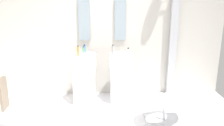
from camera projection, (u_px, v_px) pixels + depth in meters
name	position (u px, v px, depth m)	size (l,w,h in m)	color
rear_partition	(102.00, 31.00, 4.68)	(4.80, 0.10, 2.60)	beige
pedestal_sink_left	(84.00, 77.00, 4.48)	(0.45, 0.45, 1.04)	white
pedestal_sink_right	(121.00, 76.00, 4.50)	(0.45, 0.45, 1.04)	white
vanity_mirror_left	(84.00, 20.00, 4.54)	(0.22, 0.03, 0.79)	#8C9EA8
vanity_mirror_right	(120.00, 19.00, 4.57)	(0.22, 0.03, 0.79)	#8C9EA8
shower_column	(172.00, 43.00, 4.68)	(0.49, 0.24, 2.05)	#B7BABF
lounge_chair	(165.00, 103.00, 3.71)	(1.05, 1.06, 0.65)	#B7BABF
towel_rack	(2.00, 94.00, 3.36)	(0.37, 0.22, 0.95)	#B7BABF
soap_bottle_green	(84.00, 50.00, 4.45)	(0.04, 0.04, 0.13)	#59996B
soap_bottle_grey	(113.00, 50.00, 4.33)	(0.04, 0.04, 0.18)	#99999E
soap_bottle_blue	(85.00, 49.00, 4.47)	(0.05, 0.05, 0.15)	#4C72B7
soap_bottle_clear	(128.00, 51.00, 4.32)	(0.05, 0.05, 0.13)	silver
soap_bottle_amber	(78.00, 51.00, 4.19)	(0.04, 0.04, 0.19)	#C68C38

